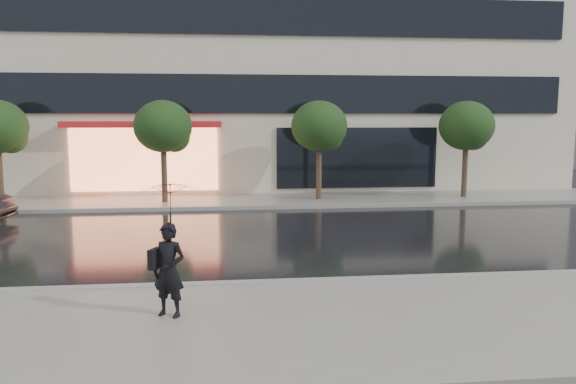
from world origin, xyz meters
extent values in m
plane|color=black|center=(0.00, 0.00, 0.00)|extent=(120.00, 120.00, 0.00)
cube|color=slate|center=(0.00, -3.25, 0.06)|extent=(60.00, 4.50, 0.12)
cube|color=slate|center=(0.00, 10.25, 0.06)|extent=(60.00, 3.50, 0.12)
cube|color=gray|center=(0.00, -1.00, 0.07)|extent=(60.00, 0.25, 0.14)
cube|color=gray|center=(0.00, 8.50, 0.07)|extent=(60.00, 0.25, 0.14)
cube|color=beige|center=(0.00, 18.00, 9.00)|extent=(30.00, 12.00, 18.00)
cube|color=black|center=(0.00, 11.94, 4.30)|extent=(28.00, 0.12, 1.60)
cube|color=black|center=(0.00, 11.94, 7.50)|extent=(28.00, 0.12, 1.60)
cube|color=#FF8C59|center=(-4.00, 11.92, 1.60)|extent=(6.00, 0.10, 2.60)
cube|color=red|center=(-4.00, 11.59, 3.05)|extent=(6.40, 0.70, 0.25)
cube|color=black|center=(5.00, 11.94, 1.60)|extent=(7.00, 0.10, 2.60)
cylinder|color=#33261C|center=(-9.00, 10.00, 1.10)|extent=(0.22, 0.22, 2.20)
sphere|color=black|center=(-8.60, 10.20, 2.60)|extent=(1.20, 1.20, 1.20)
cylinder|color=#33261C|center=(-3.00, 10.00, 1.10)|extent=(0.22, 0.22, 2.20)
ellipsoid|color=black|center=(-3.00, 10.00, 3.00)|extent=(2.20, 2.20, 1.98)
sphere|color=black|center=(-2.60, 10.20, 2.60)|extent=(1.20, 1.20, 1.20)
cylinder|color=#33261C|center=(3.00, 10.00, 1.10)|extent=(0.22, 0.22, 2.20)
ellipsoid|color=black|center=(3.00, 10.00, 3.00)|extent=(2.20, 2.20, 1.98)
sphere|color=black|center=(3.40, 10.20, 2.60)|extent=(1.20, 1.20, 1.20)
cylinder|color=#33261C|center=(9.00, 10.00, 1.10)|extent=(0.22, 0.22, 2.20)
ellipsoid|color=black|center=(9.00, 10.00, 3.00)|extent=(2.20, 2.20, 1.98)
sphere|color=black|center=(9.40, 10.20, 2.60)|extent=(1.20, 1.20, 1.20)
imported|color=black|center=(-1.57, -2.73, 0.89)|extent=(0.67, 0.57, 1.55)
imported|color=#320916|center=(-1.52, -2.75, 1.93)|extent=(1.22, 1.23, 0.84)
cylinder|color=black|center=(-1.52, -2.75, 1.46)|extent=(0.02, 0.02, 0.77)
cube|color=black|center=(-1.80, -2.68, 1.08)|extent=(0.21, 0.31, 0.33)
camera|label=1|loc=(-0.60, -11.77, 3.38)|focal=35.00mm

